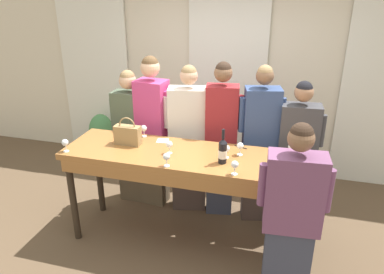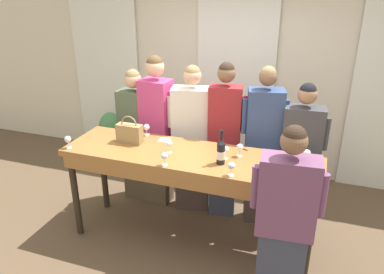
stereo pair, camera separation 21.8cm
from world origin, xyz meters
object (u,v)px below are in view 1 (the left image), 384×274
Objects in this scene: wine_bottle at (223,151)px; wine_glass_back_left at (144,129)px; wine_glass_by_bottle at (300,173)px; wine_glass_near_host at (292,147)px; wine_glass_center_mid at (235,165)px; host_pouring at (291,222)px; guest_pink_top at (153,130)px; wine_glass_back_mid at (169,145)px; potted_plant at (102,134)px; wine_glass_back_right at (240,146)px; guest_beige_cap at (296,155)px; wine_glass_front_right at (65,143)px; wine_glass_by_handbag at (313,159)px; wine_glass_center_right at (166,157)px; handbag at (128,134)px; tasting_bar at (189,165)px; wine_glass_front_left at (226,149)px; guest_cream_sweater at (189,140)px; guest_striped_shirt at (221,138)px; guest_navy_coat at (260,145)px; wine_glass_front_mid at (306,150)px; wine_glass_center_left at (280,162)px; guest_olive_jacket at (131,136)px.

wine_bottle is 2.58× the size of wine_glass_back_left.
wine_glass_near_host is at bearing 99.43° from wine_glass_by_bottle.
wine_glass_center_mid is 0.66m from host_pouring.
wine_glass_back_mid is at bearing -57.16° from guest_pink_top.
potted_plant is at bearing 141.73° from wine_glass_center_mid.
wine_glass_by_bottle is at bearing -11.61° from wine_glass_back_mid.
guest_beige_cap is (0.54, 0.53, -0.26)m from wine_glass_back_right.
host_pouring reaches higher than wine_glass_front_right.
wine_glass_front_right is at bearing -172.98° from wine_glass_by_handbag.
wine_glass_front_right is at bearing 178.29° from wine_glass_center_right.
handbag reaches higher than wine_glass_center_mid.
wine_glass_front_left is (0.35, 0.03, 0.20)m from tasting_bar.
wine_bottle is 0.18× the size of guest_pink_top.
wine_glass_near_host is 0.07× the size of guest_cream_sweater.
wine_glass_back_left is 1.00× the size of wine_glass_back_right.
guest_navy_coat is at bearing -0.00° from guest_striped_shirt.
wine_glass_center_right is at bearing -158.04° from wine_glass_front_mid.
wine_glass_center_left is at bearing 4.13° from wine_glass_front_right.
wine_glass_center_left reaches higher than potted_plant.
wine_glass_by_handbag is at bearing -71.39° from wine_glass_front_mid.
wine_glass_front_mid is (0.72, 0.17, 0.00)m from wine_glass_front_left.
wine_glass_front_mid is at bearing -14.74° from guest_pink_top.
guest_olive_jacket is 2.25× the size of potted_plant.
guest_beige_cap is at bearing -0.00° from guest_cream_sweater.
wine_glass_center_left is at bearing -72.11° from guest_navy_coat.
guest_navy_coat is (-0.52, 0.62, -0.19)m from wine_glass_by_handbag.
wine_glass_back_left is 0.87m from guest_striped_shirt.
wine_glass_center_mid is 0.08× the size of guest_beige_cap.
wine_glass_front_right is at bearing -146.56° from guest_striped_shirt.
guest_beige_cap is at bearing 101.60° from wine_glass_by_handbag.
guest_navy_coat is at bearing 75.05° from wine_glass_back_right.
wine_glass_near_host is at bearing 12.68° from wine_glass_back_mid.
guest_navy_coat is (0.13, 0.93, -0.19)m from wine_glass_center_mid.
guest_striped_shirt reaches higher than wine_glass_center_right.
wine_glass_back_right is (-0.01, 0.40, 0.00)m from wine_glass_center_mid.
wine_glass_near_host is at bearing 19.22° from wine_glass_front_left.
wine_glass_back_right is 0.49m from wine_glass_near_host.
wine_glass_center_left is 0.07× the size of guest_navy_coat.
wine_glass_front_left is 1.00× the size of wine_glass_back_right.
potted_plant is (-2.86, 1.82, -0.69)m from wine_glass_by_bottle.
guest_olive_jacket reaches higher than handbag.
host_pouring is at bearing -74.70° from wine_glass_center_left.
wine_glass_center_left is at bearing -15.83° from wine_glass_back_left.
wine_bottle is at bearing -22.52° from wine_glass_back_left.
wine_glass_center_left is 1.00× the size of wine_glass_back_right.
wine_glass_by_bottle is 1.03m from guest_navy_coat.
tasting_bar is 1.20m from guest_beige_cap.
handbag is 0.39× the size of potted_plant.
wine_glass_front_left is at bearing -136.35° from guest_beige_cap.
guest_navy_coat reaches higher than wine_glass_front_right.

